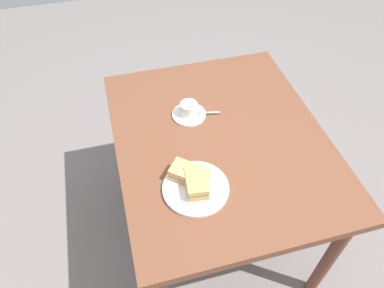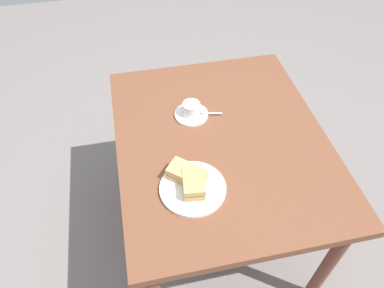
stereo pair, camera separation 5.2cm
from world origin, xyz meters
name	(u,v)px [view 1 (the left image)]	position (x,y,z in m)	size (l,w,h in m)	color
ground_plane	(213,225)	(0.00, 0.00, 0.00)	(6.00, 6.00, 0.00)	slate
dining_table	(219,150)	(0.00, 0.00, 0.66)	(1.07, 0.87, 0.75)	brown
sandwich_plate	(196,188)	(0.23, -0.17, 0.75)	(0.25, 0.25, 0.01)	white
sandwich_front	(196,183)	(0.23, -0.17, 0.79)	(0.13, 0.09, 0.05)	tan
sandwich_back	(189,174)	(0.18, -0.18, 0.79)	(0.15, 0.16, 0.05)	tan
coffee_saucer	(189,115)	(-0.16, -0.10, 0.75)	(0.15, 0.15, 0.01)	white
coffee_cup	(189,109)	(-0.16, -0.09, 0.79)	(0.08, 0.10, 0.06)	white
spoon	(205,113)	(-0.15, -0.02, 0.76)	(0.03, 0.10, 0.01)	silver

